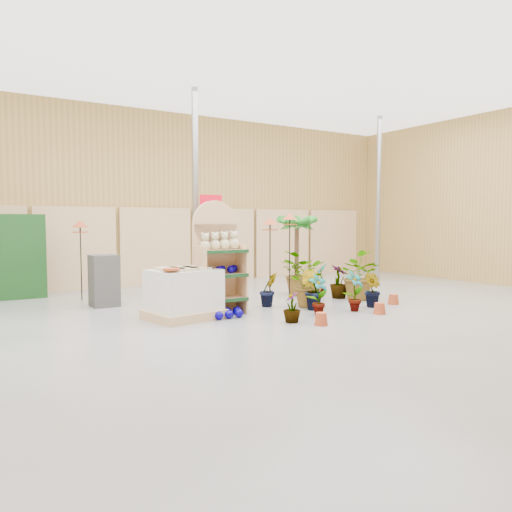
{
  "coord_description": "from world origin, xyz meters",
  "views": [
    {
      "loc": [
        -4.61,
        -6.41,
        1.65
      ],
      "look_at": [
        0.3,
        1.5,
        1.0
      ],
      "focal_mm": 35.0,
      "sensor_mm": 36.0,
      "label": 1
    }
  ],
  "objects_px": {
    "pallet_stack": "(184,294)",
    "bird_table_front": "(270,224)",
    "display_shelf": "(217,262)",
    "potted_plant_2": "(307,284)"
  },
  "relations": [
    {
      "from": "display_shelf",
      "to": "pallet_stack",
      "type": "relative_size",
      "value": 1.54
    },
    {
      "from": "pallet_stack",
      "to": "display_shelf",
      "type": "bearing_deg",
      "value": -0.09
    },
    {
      "from": "pallet_stack",
      "to": "bird_table_front",
      "type": "relative_size",
      "value": 0.76
    },
    {
      "from": "display_shelf",
      "to": "bird_table_front",
      "type": "height_order",
      "value": "display_shelf"
    },
    {
      "from": "display_shelf",
      "to": "potted_plant_2",
      "type": "height_order",
      "value": "display_shelf"
    },
    {
      "from": "bird_table_front",
      "to": "potted_plant_2",
      "type": "distance_m",
      "value": 1.36
    },
    {
      "from": "display_shelf",
      "to": "potted_plant_2",
      "type": "bearing_deg",
      "value": -6.1
    },
    {
      "from": "display_shelf",
      "to": "pallet_stack",
      "type": "xyz_separation_m",
      "value": [
        -0.7,
        -0.11,
        -0.5
      ]
    },
    {
      "from": "pallet_stack",
      "to": "bird_table_front",
      "type": "bearing_deg",
      "value": -4.02
    },
    {
      "from": "pallet_stack",
      "to": "potted_plant_2",
      "type": "xyz_separation_m",
      "value": [
        2.5,
        -0.16,
        0.02
      ]
    }
  ]
}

